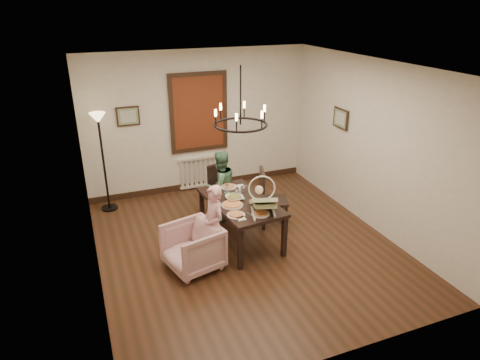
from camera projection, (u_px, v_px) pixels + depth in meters
room_shell at (238, 156)px, 6.63m from camera, size 4.51×5.00×2.81m
dining_table at (241, 205)px, 6.75m from camera, size 1.02×1.62×0.72m
chair_far at (223, 190)px, 7.72m from camera, size 0.48×0.48×0.91m
chair_right at (274, 197)px, 7.30m from camera, size 0.57×0.57×1.03m
armchair at (193, 247)px, 6.16m from camera, size 0.90×0.89×0.68m
elderly_woman at (214, 231)px, 6.26m from camera, size 0.30×0.40×1.01m
seated_man at (220, 192)px, 7.48m from camera, size 0.61×0.53×1.06m
baby_bouncer at (263, 200)px, 6.30m from camera, size 0.58×0.69×0.38m
salad_bowl at (234, 198)px, 6.71m from camera, size 0.33×0.33×0.08m
pizza_platter at (232, 205)px, 6.53m from camera, size 0.33×0.33×0.04m
drinking_glass at (237, 194)px, 6.79m from camera, size 0.07×0.07×0.13m
window_blinds at (199, 112)px, 8.34m from camera, size 1.00×0.03×1.40m
radiator at (201, 171)px, 8.84m from camera, size 0.92×0.12×0.62m
picture_back at (128, 116)px, 7.87m from camera, size 0.42×0.03×0.36m
picture_right at (341, 118)px, 7.73m from camera, size 0.03×0.42×0.36m
floor_lamp at (104, 164)px, 7.70m from camera, size 0.30×0.30×1.80m
chandelier at (241, 125)px, 6.24m from camera, size 0.80×0.80×0.04m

